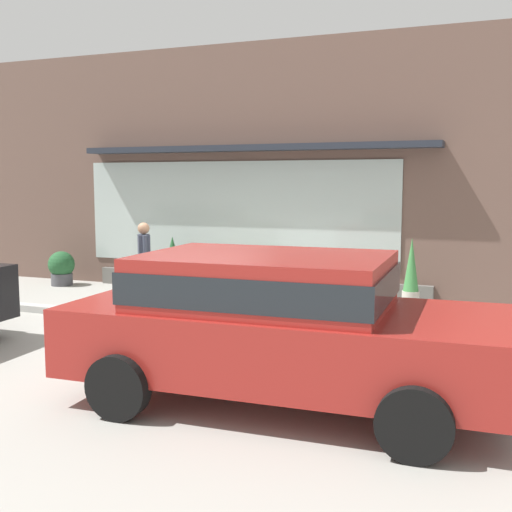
# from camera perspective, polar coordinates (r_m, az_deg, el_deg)

# --- Properties ---
(ground_plane) EXTENTS (60.00, 60.00, 0.00)m
(ground_plane) POSITION_cam_1_polar(r_m,az_deg,el_deg) (10.45, -6.35, -5.99)
(ground_plane) COLOR #9E9B93
(curb_strip) EXTENTS (14.00, 0.24, 0.12)m
(curb_strip) POSITION_cam_1_polar(r_m,az_deg,el_deg) (10.27, -6.88, -5.89)
(curb_strip) COLOR #B2B2AD
(curb_strip) RESTS_ON ground_plane
(storefront) EXTENTS (14.00, 0.81, 5.09)m
(storefront) POSITION_cam_1_polar(r_m,az_deg,el_deg) (13.10, 0.01, 7.60)
(storefront) COLOR brown
(storefront) RESTS_ON ground_plane
(fire_hydrant) EXTENTS (0.43, 0.41, 0.86)m
(fire_hydrant) POSITION_cam_1_polar(r_m,az_deg,el_deg) (11.20, -6.14, -2.85)
(fire_hydrant) COLOR #4C8C47
(fire_hydrant) RESTS_ON ground_plane
(pedestrian_with_handbag) EXTENTS (0.44, 0.57, 1.58)m
(pedestrian_with_handbag) POSITION_cam_1_polar(r_m,az_deg,el_deg) (11.46, -10.09, -0.32)
(pedestrian_with_handbag) COLOR #8E333D
(pedestrian_with_handbag) RESTS_ON ground_plane
(parked_car_red) EXTENTS (4.56, 2.22, 1.56)m
(parked_car_red) POSITION_cam_1_polar(r_m,az_deg,el_deg) (6.52, 1.99, -5.72)
(parked_car_red) COLOR maroon
(parked_car_red) RESTS_ON ground_plane
(potted_plant_window_center) EXTENTS (0.58, 0.58, 0.76)m
(potted_plant_window_center) POSITION_cam_1_polar(r_m,az_deg,el_deg) (14.65, -17.19, -1.01)
(potted_plant_window_center) COLOR #4C4C51
(potted_plant_window_center) RESTS_ON ground_plane
(potted_plant_window_right) EXTENTS (0.30, 0.30, 1.32)m
(potted_plant_window_right) POSITION_cam_1_polar(r_m,az_deg,el_deg) (11.41, 13.86, -1.84)
(potted_plant_window_right) COLOR #B7B2A3
(potted_plant_window_right) RESTS_ON ground_plane
(potted_plant_doorstep) EXTENTS (0.32, 0.32, 0.55)m
(potted_plant_doorstep) POSITION_cam_1_polar(r_m,az_deg,el_deg) (12.65, -4.53, -2.32)
(potted_plant_doorstep) COLOR #33473D
(potted_plant_doorstep) RESTS_ON ground_plane
(potted_plant_window_left) EXTENTS (0.44, 0.44, 0.80)m
(potted_plant_window_left) POSITION_cam_1_polar(r_m,az_deg,el_deg) (12.47, -0.88, -1.78)
(potted_plant_window_left) COLOR #9E6042
(potted_plant_window_left) RESTS_ON ground_plane
(potted_plant_corner_tall) EXTENTS (0.48, 0.48, 1.18)m
(potted_plant_corner_tall) POSITION_cam_1_polar(r_m,az_deg,el_deg) (13.13, -7.55, -0.90)
(potted_plant_corner_tall) COLOR #4C4C51
(potted_plant_corner_tall) RESTS_ON ground_plane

